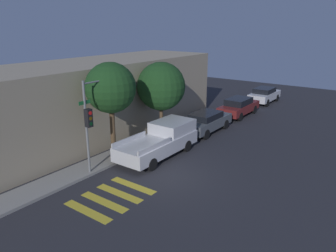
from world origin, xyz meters
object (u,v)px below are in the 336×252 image
traffic_light_pole (94,111)px  sedan_near_corner (206,121)px  pickup_truck (161,140)px  sedan_middle (239,106)px  tree_near_corner (111,88)px  sedan_far_end (264,95)px  tree_midblock (161,86)px

traffic_light_pole → sedan_near_corner: bearing=-7.9°
pickup_truck → sedan_near_corner: (5.27, 0.00, -0.13)m
sedan_middle → tree_near_corner: (-12.86, 1.76, 3.31)m
sedan_middle → tree_near_corner: bearing=172.2°
tree_near_corner → pickup_truck: bearing=-39.1°
traffic_light_pole → pickup_truck: bearing=-18.2°
sedan_far_end → tree_near_corner: size_ratio=0.79×
sedan_far_end → tree_midblock: size_ratio=0.85×
tree_midblock → pickup_truck: bearing=-142.7°
pickup_truck → sedan_far_end: pickup_truck is taller
traffic_light_pole → sedan_middle: 14.82m
sedan_near_corner → tree_midblock: tree_midblock is taller
sedan_far_end → tree_midblock: 14.66m
sedan_near_corner → tree_near_corner: size_ratio=0.83×
tree_midblock → tree_near_corner: bearing=-180.0°
sedan_middle → sedan_near_corner: bearing=180.0°
pickup_truck → sedan_far_end: (16.60, 0.00, -0.12)m
traffic_light_pole → sedan_near_corner: traffic_light_pole is taller
pickup_truck → tree_midblock: (2.30, 1.76, 2.63)m
sedan_near_corner → traffic_light_pole: bearing=172.1°
sedan_middle → sedan_far_end: bearing=0.0°
traffic_light_pole → pickup_truck: 4.70m
sedan_near_corner → tree_near_corner: (-7.43, 1.76, 3.33)m
sedan_middle → tree_midblock: (-8.40, 1.76, 2.75)m
tree_near_corner → tree_midblock: bearing=0.0°
traffic_light_pole → tree_midblock: size_ratio=0.95×
sedan_near_corner → sedan_middle: 5.43m
tree_near_corner → tree_midblock: size_ratio=1.08×
sedan_near_corner → sedan_middle: (5.43, 0.00, 0.02)m
sedan_middle → tree_near_corner: size_ratio=0.85×
sedan_near_corner → tree_near_corner: tree_near_corner is taller
pickup_truck → sedan_far_end: bearing=0.0°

